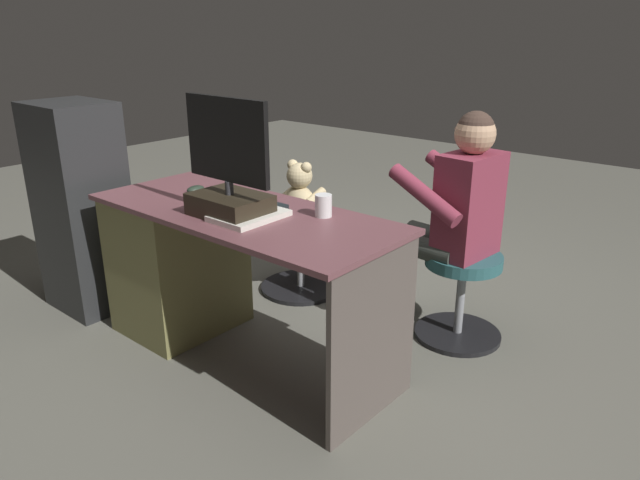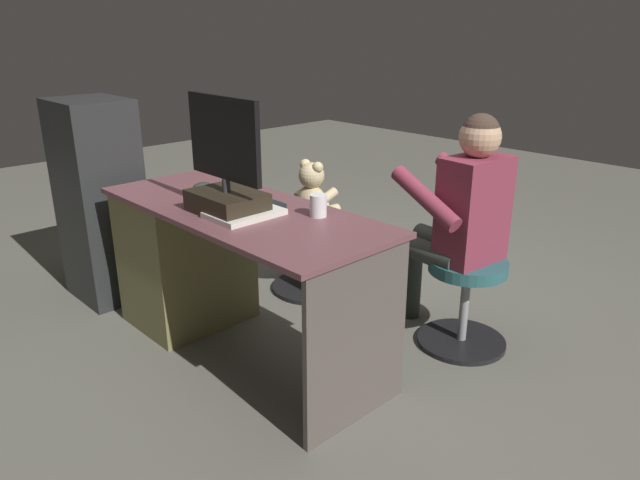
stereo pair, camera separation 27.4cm
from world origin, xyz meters
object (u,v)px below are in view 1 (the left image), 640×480
Objects in this scene: computer_mouse at (196,189)px; tv_remote at (209,200)px; cup at (323,206)px; keyboard at (245,202)px; teddy_bear at (301,192)px; desk at (191,260)px; visitor_chair at (461,288)px; office_chair_teddy at (300,249)px; person at (452,208)px; monitor at (229,181)px.

tv_remote is at bearing 161.44° from computer_mouse.
computer_mouse is at bearing 9.49° from cup.
keyboard is at bearing 12.72° from cup.
teddy_bear reaches higher than tv_remote.
desk is at bearing 26.07° from tv_remote.
cup is at bearing 62.44° from visitor_chair.
keyboard is at bearing -120.84° from tv_remote.
office_chair_teddy is 0.42× the size of person.
keyboard is 0.32m from computer_mouse.
person is at bearing -112.01° from cup.
teddy_bear is 0.29× the size of person.
desk is 1.31× the size of person.
tv_remote is at bearing 177.25° from desk.
office_chair_teddy is 1.00m from visitor_chair.
person reaches higher than cup.
computer_mouse is at bearing 10.27° from tv_remote.
monitor is at bearing 38.60° from cup.
office_chair_teddy is (0.65, -0.56, -0.52)m from cup.
teddy_bear is (-0.06, -0.69, -0.15)m from computer_mouse.
keyboard is 1.15m from visitor_chair.
computer_mouse is (-0.02, -0.05, 0.36)m from desk.
cup is at bearing 138.50° from teddy_bear.
tv_remote is 0.33× the size of visitor_chair.
person is (0.08, 0.01, 0.40)m from visitor_chair.
tv_remote is 0.45× the size of teddy_bear.
desk is 0.49m from keyboard.
keyboard is 0.37× the size of person.
tv_remote is at bearing 98.39° from office_chair_teddy.
computer_mouse is at bearing 85.09° from teddy_bear.
monitor is 5.21× the size of cup.
teddy_bear is (0.34, -0.82, -0.29)m from monitor.
monitor is 1.19× the size of keyboard.
computer_mouse is 0.29× the size of teddy_bear.
visitor_chair is at bearing -175.14° from teddy_bear.
person is (-0.80, -0.83, -0.07)m from tv_remote.
computer_mouse is 0.72m from cup.
cup is 0.28× the size of teddy_bear.
cup is (-0.31, -0.25, -0.10)m from monitor.
computer_mouse reaches higher than desk.
tv_remote is at bearing 45.79° from person.
computer_mouse is 0.84m from office_chair_teddy.
keyboard reaches higher than office_chair_teddy.
monitor is 0.94m from teddy_bear.
monitor is 1.09m from person.
visitor_chair is at bearing -143.56° from computer_mouse.
cup is at bearing -170.51° from computer_mouse.
computer_mouse is 0.64× the size of tv_remote.
teddy_bear reaches higher than visitor_chair.
person is at bearing -140.58° from desk.
teddy_bear reaches higher than computer_mouse.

